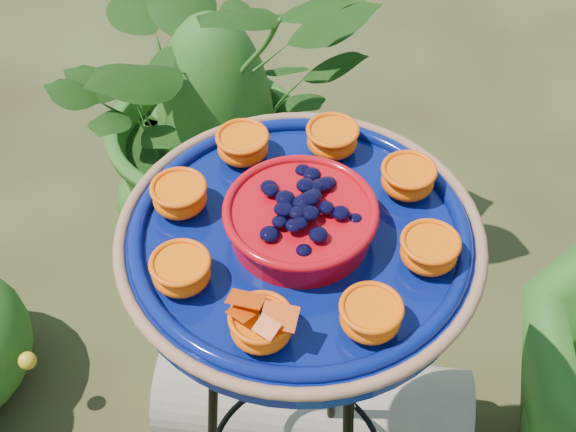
# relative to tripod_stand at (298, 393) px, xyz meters

# --- Properties ---
(tripod_stand) EXTENTS (0.34, 0.35, 0.86)m
(tripod_stand) POSITION_rel_tripod_stand_xyz_m (0.00, 0.00, 0.00)
(tripod_stand) COLOR black
(tripod_stand) RESTS_ON ground
(feeder_dish) EXTENTS (0.48, 0.48, 0.10)m
(feeder_dish) POSITION_rel_tripod_stand_xyz_m (0.00, -0.00, 0.38)
(feeder_dish) COLOR #07135C
(feeder_dish) RESTS_ON tripod_stand
(driftwood_log) EXTENTS (0.68, 0.47, 0.22)m
(driftwood_log) POSITION_rel_tripod_stand_xyz_m (-0.08, 0.20, -0.41)
(driftwood_log) COLOR gray
(driftwood_log) RESTS_ON ground
(shrub_back_left) EXTENTS (0.97, 0.98, 0.82)m
(shrub_back_left) POSITION_rel_tripod_stand_xyz_m (-0.62, 0.63, -0.11)
(shrub_back_left) COLOR #245416
(shrub_back_left) RESTS_ON ground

